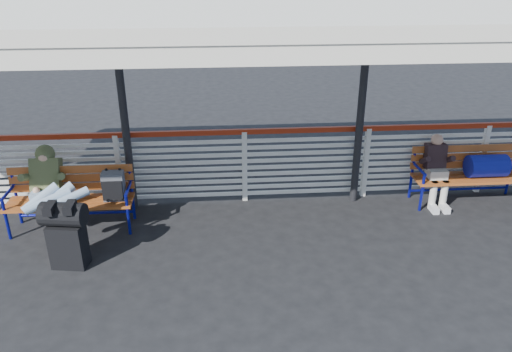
{
  "coord_description": "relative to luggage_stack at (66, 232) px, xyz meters",
  "views": [
    {
      "loc": [
        -0.41,
        -5.52,
        3.78
      ],
      "look_at": [
        0.11,
        1.0,
        0.83
      ],
      "focal_mm": 35.0,
      "sensor_mm": 36.0,
      "label": 1
    }
  ],
  "objects": [
    {
      "name": "ground",
      "position": [
        2.4,
        -0.18,
        -0.5
      ],
      "size": [
        60.0,
        60.0,
        0.0
      ],
      "primitive_type": "plane",
      "color": "black",
      "rests_on": "ground"
    },
    {
      "name": "luggage_stack",
      "position": [
        0.0,
        0.0,
        0.0
      ],
      "size": [
        0.6,
        0.39,
        0.92
      ],
      "rotation": [
        0.0,
        0.0,
        -0.16
      ],
      "color": "black",
      "rests_on": "ground"
    },
    {
      "name": "canopy",
      "position": [
        2.4,
        0.69,
        2.54
      ],
      "size": [
        12.6,
        3.6,
        3.16
      ],
      "color": "silver",
      "rests_on": "ground"
    },
    {
      "name": "bench_right",
      "position": [
        6.14,
        1.37,
        0.11
      ],
      "size": [
        1.8,
        0.56,
        0.92
      ],
      "color": "#AD5021",
      "rests_on": "ground"
    },
    {
      "name": "bench_left",
      "position": [
        -0.02,
        1.03,
        0.09
      ],
      "size": [
        1.8,
        0.56,
        0.92
      ],
      "color": "#AD5021",
      "rests_on": "ground"
    },
    {
      "name": "companion_person",
      "position": [
        5.46,
        1.37,
        0.1
      ],
      "size": [
        0.32,
        0.66,
        1.15
      ],
      "color": "beige",
      "rests_on": "ground"
    },
    {
      "name": "fence",
      "position": [
        2.4,
        1.72,
        0.16
      ],
      "size": [
        12.08,
        0.08,
        1.24
      ],
      "color": "silver",
      "rests_on": "ground"
    },
    {
      "name": "traveler_man",
      "position": [
        -0.35,
        0.69,
        0.24
      ],
      "size": [
        0.94,
        1.64,
        0.77
      ],
      "color": "#91A3C3",
      "rests_on": "ground"
    }
  ]
}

